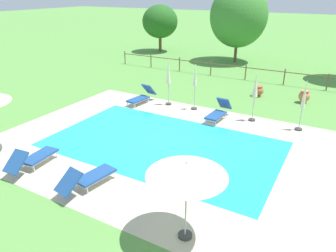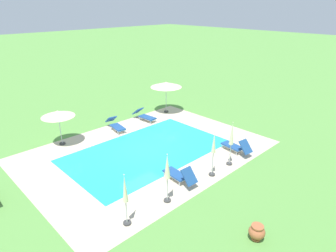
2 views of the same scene
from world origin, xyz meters
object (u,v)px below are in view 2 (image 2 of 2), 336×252
(sun_lounger_north_near_steps, at_px, (179,175))
(sun_lounger_north_mid, at_px, (116,125))
(patio_umbrella_closed_row_mid_east, at_px, (214,148))
(terracotta_urn_near_fence, at_px, (257,232))
(patio_umbrella_closed_row_centre, at_px, (167,170))
(patio_umbrella_open_by_bench, at_px, (166,85))
(sun_lounger_north_end, at_px, (145,116))
(patio_umbrella_closed_row_mid_west, at_px, (125,194))
(patio_umbrella_closed_row_west, at_px, (232,137))
(sun_lounger_north_far, at_px, (236,146))
(patio_umbrella_open_foreground, at_px, (58,114))

(sun_lounger_north_near_steps, height_order, sun_lounger_north_mid, sun_lounger_north_near_steps)
(patio_umbrella_closed_row_mid_east, relative_size, terracotta_urn_near_fence, 3.83)
(patio_umbrella_closed_row_centre, bearing_deg, patio_umbrella_open_by_bench, -133.51)
(patio_umbrella_open_by_bench, bearing_deg, sun_lounger_north_end, 4.69)
(sun_lounger_north_end, bearing_deg, patio_umbrella_closed_row_mid_west, 46.56)
(sun_lounger_north_near_steps, distance_m, sun_lounger_north_mid, 7.51)
(sun_lounger_north_near_steps, height_order, patio_umbrella_closed_row_west, patio_umbrella_closed_row_west)
(sun_lounger_north_end, distance_m, terracotta_urn_near_fence, 12.81)
(sun_lounger_north_mid, xyz_separation_m, patio_umbrella_closed_row_centre, (2.91, 8.05, 1.18))
(sun_lounger_north_far, xyz_separation_m, sun_lounger_north_end, (0.53, -7.53, -0.02))
(patio_umbrella_open_foreground, height_order, patio_umbrella_closed_row_west, patio_umbrella_closed_row_west)
(patio_umbrella_closed_row_west, xyz_separation_m, terracotta_urn_near_fence, (3.82, 3.85, -1.25))
(sun_lounger_north_mid, bearing_deg, terracotta_urn_near_fence, 79.76)
(sun_lounger_north_end, relative_size, patio_umbrella_closed_row_mid_east, 0.86)
(patio_umbrella_closed_row_west, bearing_deg, sun_lounger_north_end, -96.15)
(sun_lounger_north_far, xyz_separation_m, patio_umbrella_open_by_bench, (-1.85, -7.72, 1.82))
(sun_lounger_north_near_steps, height_order, patio_umbrella_closed_row_mid_west, patio_umbrella_closed_row_mid_west)
(sun_lounger_north_mid, bearing_deg, patio_umbrella_closed_row_mid_west, 57.79)
(patio_umbrella_open_by_bench, distance_m, terracotta_urn_near_fence, 14.16)
(patio_umbrella_closed_row_west, bearing_deg, sun_lounger_north_mid, -78.31)
(sun_lounger_north_near_steps, distance_m, patio_umbrella_closed_row_mid_west, 3.77)
(sun_lounger_north_near_steps, relative_size, patio_umbrella_open_foreground, 0.87)
(patio_umbrella_open_by_bench, bearing_deg, patio_umbrella_closed_row_west, 68.55)
(sun_lounger_north_far, relative_size, patio_umbrella_closed_row_mid_east, 0.82)
(sun_lounger_north_near_steps, xyz_separation_m, patio_umbrella_open_by_bench, (-6.37, -7.57, 1.82))
(sun_lounger_north_near_steps, distance_m, sun_lounger_north_far, 4.53)
(patio_umbrella_open_by_bench, xyz_separation_m, terracotta_urn_near_fence, (7.07, 12.12, -1.88))
(patio_umbrella_closed_row_mid_west, height_order, terracotta_urn_near_fence, patio_umbrella_closed_row_mid_west)
(patio_umbrella_closed_row_mid_east, bearing_deg, patio_umbrella_open_by_bench, -119.92)
(patio_umbrella_closed_row_mid_west, bearing_deg, patio_umbrella_closed_row_west, 179.37)
(sun_lounger_north_far, distance_m, patio_umbrella_closed_row_west, 1.92)
(patio_umbrella_closed_row_mid_west, bearing_deg, sun_lounger_north_near_steps, -170.13)
(sun_lounger_north_mid, bearing_deg, sun_lounger_north_far, 112.20)
(patio_umbrella_open_by_bench, bearing_deg, patio_umbrella_closed_row_centre, 46.49)
(patio_umbrella_open_foreground, height_order, patio_umbrella_closed_row_mid_west, patio_umbrella_closed_row_mid_west)
(sun_lounger_north_end, xyz_separation_m, patio_umbrella_closed_row_mid_west, (7.57, 8.00, 1.01))
(sun_lounger_north_near_steps, height_order, sun_lounger_north_far, sun_lounger_north_near_steps)
(sun_lounger_north_far, height_order, patio_umbrella_closed_row_mid_west, patio_umbrella_closed_row_mid_west)
(patio_umbrella_closed_row_mid_west, bearing_deg, patio_umbrella_closed_row_centre, 178.43)
(sun_lounger_north_far, relative_size, patio_umbrella_closed_row_mid_west, 0.86)
(sun_lounger_north_far, distance_m, patio_umbrella_open_by_bench, 8.15)
(patio_umbrella_closed_row_west, bearing_deg, patio_umbrella_closed_row_mid_west, -0.63)
(sun_lounger_north_near_steps, distance_m, patio_umbrella_open_foreground, 8.27)
(sun_lounger_north_far, bearing_deg, terracotta_urn_near_fence, 40.10)
(sun_lounger_north_end, distance_m, patio_umbrella_open_by_bench, 3.01)
(patio_umbrella_open_by_bench, height_order, patio_umbrella_closed_row_west, patio_umbrella_closed_row_west)
(sun_lounger_north_near_steps, bearing_deg, patio_umbrella_closed_row_mid_west, 9.87)
(patio_umbrella_closed_row_mid_east, distance_m, terracotta_urn_near_fence, 4.62)
(terracotta_urn_near_fence, bearing_deg, patio_umbrella_closed_row_mid_west, -53.74)
(sun_lounger_north_near_steps, xyz_separation_m, patio_umbrella_closed_row_west, (-3.12, 0.70, 1.20))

